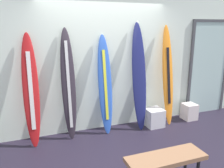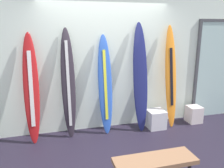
{
  "view_description": "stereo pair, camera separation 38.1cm",
  "coord_description": "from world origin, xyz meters",
  "px_view_note": "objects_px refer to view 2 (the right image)",
  "views": [
    {
      "loc": [
        -1.39,
        -2.98,
        2.04
      ],
      "look_at": [
        0.06,
        0.95,
        0.98
      ],
      "focal_mm": 36.08,
      "sensor_mm": 36.0,
      "label": 1
    },
    {
      "loc": [
        -1.03,
        -3.09,
        2.04
      ],
      "look_at": [
        0.06,
        0.95,
        0.98
      ],
      "focal_mm": 36.08,
      "sensor_mm": 36.0,
      "label": 2
    }
  ],
  "objects_px": {
    "surfboard_cobalt": "(105,86)",
    "display_block_center": "(156,119)",
    "display_block_left": "(194,114)",
    "surfboard_navy": "(140,78)",
    "surfboard_crimson": "(31,90)",
    "bench": "(155,163)",
    "surfboard_sunset": "(171,77)",
    "surfboard_charcoal": "(68,85)",
    "glass_door": "(216,68)"
  },
  "relations": [
    {
      "from": "surfboard_cobalt",
      "to": "display_block_center",
      "type": "height_order",
      "value": "surfboard_cobalt"
    },
    {
      "from": "surfboard_cobalt",
      "to": "display_block_left",
      "type": "xyz_separation_m",
      "value": [
        1.99,
        -0.08,
        -0.76
      ]
    },
    {
      "from": "surfboard_navy",
      "to": "display_block_left",
      "type": "distance_m",
      "value": 1.56
    },
    {
      "from": "surfboard_crimson",
      "to": "surfboard_cobalt",
      "type": "bearing_deg",
      "value": 1.15
    },
    {
      "from": "display_block_left",
      "to": "bench",
      "type": "xyz_separation_m",
      "value": [
        -1.78,
        -1.74,
        0.21
      ]
    },
    {
      "from": "surfboard_cobalt",
      "to": "surfboard_sunset",
      "type": "bearing_deg",
      "value": -1.48
    },
    {
      "from": "surfboard_navy",
      "to": "display_block_center",
      "type": "relative_size",
      "value": 5.71
    },
    {
      "from": "surfboard_crimson",
      "to": "surfboard_charcoal",
      "type": "xyz_separation_m",
      "value": [
        0.65,
        0.05,
        0.04
      ]
    },
    {
      "from": "display_block_center",
      "to": "bench",
      "type": "bearing_deg",
      "value": -116.26
    },
    {
      "from": "display_block_left",
      "to": "glass_door",
      "type": "bearing_deg",
      "value": 21.26
    },
    {
      "from": "glass_door",
      "to": "surfboard_navy",
      "type": "bearing_deg",
      "value": -173.69
    },
    {
      "from": "surfboard_charcoal",
      "to": "display_block_left",
      "type": "height_order",
      "value": "surfboard_charcoal"
    },
    {
      "from": "surfboard_sunset",
      "to": "surfboard_navy",
      "type": "bearing_deg",
      "value": 179.87
    },
    {
      "from": "glass_door",
      "to": "display_block_left",
      "type": "bearing_deg",
      "value": -158.74
    },
    {
      "from": "surfboard_sunset",
      "to": "display_block_center",
      "type": "distance_m",
      "value": 0.93
    },
    {
      "from": "surfboard_crimson",
      "to": "surfboard_sunset",
      "type": "distance_m",
      "value": 2.73
    },
    {
      "from": "surfboard_cobalt",
      "to": "display_block_center",
      "type": "xyz_separation_m",
      "value": [
        1.04,
        -0.12,
        -0.76
      ]
    },
    {
      "from": "surfboard_sunset",
      "to": "surfboard_crimson",
      "type": "bearing_deg",
      "value": 179.82
    },
    {
      "from": "display_block_left",
      "to": "display_block_center",
      "type": "bearing_deg",
      "value": -177.26
    },
    {
      "from": "surfboard_crimson",
      "to": "surfboard_sunset",
      "type": "height_order",
      "value": "surfboard_sunset"
    },
    {
      "from": "surfboard_navy",
      "to": "display_block_left",
      "type": "bearing_deg",
      "value": -1.92
    },
    {
      "from": "surfboard_navy",
      "to": "bench",
      "type": "relative_size",
      "value": 2.04
    },
    {
      "from": "surfboard_charcoal",
      "to": "surfboard_cobalt",
      "type": "xyz_separation_m",
      "value": [
        0.7,
        -0.02,
        -0.06
      ]
    },
    {
      "from": "surfboard_charcoal",
      "to": "bench",
      "type": "height_order",
      "value": "surfboard_charcoal"
    },
    {
      "from": "surfboard_navy",
      "to": "glass_door",
      "type": "distance_m",
      "value": 1.95
    },
    {
      "from": "bench",
      "to": "surfboard_crimson",
      "type": "bearing_deg",
      "value": 130.99
    },
    {
      "from": "display_block_center",
      "to": "display_block_left",
      "type": "bearing_deg",
      "value": 2.74
    },
    {
      "from": "surfboard_charcoal",
      "to": "bench",
      "type": "xyz_separation_m",
      "value": [
        0.91,
        -1.84,
        -0.62
      ]
    },
    {
      "from": "display_block_center",
      "to": "bench",
      "type": "height_order",
      "value": "bench"
    },
    {
      "from": "glass_door",
      "to": "bench",
      "type": "height_order",
      "value": "glass_door"
    },
    {
      "from": "display_block_center",
      "to": "bench",
      "type": "distance_m",
      "value": 1.9
    },
    {
      "from": "surfboard_cobalt",
      "to": "display_block_center",
      "type": "distance_m",
      "value": 1.29
    },
    {
      "from": "surfboard_charcoal",
      "to": "bench",
      "type": "distance_m",
      "value": 2.14
    },
    {
      "from": "surfboard_crimson",
      "to": "surfboard_cobalt",
      "type": "xyz_separation_m",
      "value": [
        1.35,
        0.03,
        -0.02
      ]
    },
    {
      "from": "bench",
      "to": "glass_door",
      "type": "bearing_deg",
      "value": 39.3
    },
    {
      "from": "surfboard_navy",
      "to": "display_block_left",
      "type": "relative_size",
      "value": 5.96
    },
    {
      "from": "surfboard_cobalt",
      "to": "glass_door",
      "type": "xyz_separation_m",
      "value": [
        2.65,
        0.18,
        0.2
      ]
    },
    {
      "from": "display_block_left",
      "to": "glass_door",
      "type": "height_order",
      "value": "glass_door"
    },
    {
      "from": "surfboard_charcoal",
      "to": "glass_door",
      "type": "height_order",
      "value": "glass_door"
    },
    {
      "from": "surfboard_charcoal",
      "to": "display_block_left",
      "type": "relative_size",
      "value": 5.68
    },
    {
      "from": "surfboard_sunset",
      "to": "glass_door",
      "type": "distance_m",
      "value": 1.29
    },
    {
      "from": "surfboard_navy",
      "to": "surfboard_charcoal",
      "type": "bearing_deg",
      "value": 177.81
    },
    {
      "from": "surfboard_charcoal",
      "to": "surfboard_sunset",
      "type": "height_order",
      "value": "surfboard_sunset"
    },
    {
      "from": "surfboard_crimson",
      "to": "surfboard_navy",
      "type": "distance_m",
      "value": 2.06
    },
    {
      "from": "surfboard_cobalt",
      "to": "bench",
      "type": "bearing_deg",
      "value": -83.48
    },
    {
      "from": "surfboard_cobalt",
      "to": "bench",
      "type": "height_order",
      "value": "surfboard_cobalt"
    },
    {
      "from": "surfboard_charcoal",
      "to": "surfboard_cobalt",
      "type": "bearing_deg",
      "value": -1.62
    },
    {
      "from": "surfboard_charcoal",
      "to": "surfboard_cobalt",
      "type": "relative_size",
      "value": 1.07
    },
    {
      "from": "surfboard_charcoal",
      "to": "surfboard_navy",
      "type": "relative_size",
      "value": 0.95
    },
    {
      "from": "surfboard_charcoal",
      "to": "surfboard_navy",
      "type": "bearing_deg",
      "value": -2.19
    }
  ]
}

